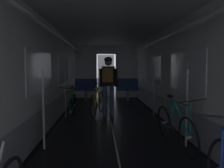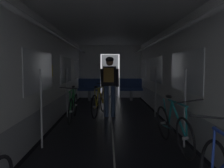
{
  "view_description": "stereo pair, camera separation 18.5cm",
  "coord_description": "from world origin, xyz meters",
  "px_view_note": "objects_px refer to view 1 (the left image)",
  "views": [
    {
      "loc": [
        -0.28,
        -1.99,
        1.44
      ],
      "look_at": [
        0.0,
        3.57,
        1.03
      ],
      "focal_mm": 37.61,
      "sensor_mm": 36.0,
      "label": 1
    },
    {
      "loc": [
        -0.09,
        -2.0,
        1.44
      ],
      "look_at": [
        0.0,
        3.57,
        1.03
      ],
      "focal_mm": 37.61,
      "sensor_mm": 36.0,
      "label": 2
    }
  ],
  "objects_px": {
    "bench_seat_far_left": "(86,87)",
    "bicycle_teal": "(175,126)",
    "person_cyclist_aisle": "(108,80)",
    "bicycle_yellow_in_aisle": "(98,102)",
    "bicycle_green": "(72,106)",
    "bench_seat_far_right": "(127,87)"
  },
  "relations": [
    {
      "from": "bench_seat_far_left",
      "to": "bicycle_teal",
      "type": "xyz_separation_m",
      "value": [
        1.96,
        -6.01,
        -0.19
      ]
    },
    {
      "from": "bench_seat_far_left",
      "to": "bicycle_teal",
      "type": "height_order",
      "value": "bench_seat_far_left"
    },
    {
      "from": "bench_seat_far_right",
      "to": "bicycle_yellow_in_aisle",
      "type": "distance_m",
      "value": 3.36
    },
    {
      "from": "bench_seat_far_left",
      "to": "bench_seat_far_right",
      "type": "relative_size",
      "value": 1.0
    },
    {
      "from": "bench_seat_far_left",
      "to": "bicycle_yellow_in_aisle",
      "type": "relative_size",
      "value": 0.59
    },
    {
      "from": "bench_seat_far_right",
      "to": "bicycle_green",
      "type": "height_order",
      "value": "bench_seat_far_right"
    },
    {
      "from": "bench_seat_far_right",
      "to": "bicycle_green",
      "type": "relative_size",
      "value": 0.58
    },
    {
      "from": "bench_seat_far_left",
      "to": "person_cyclist_aisle",
      "type": "bearing_deg",
      "value": -75.81
    },
    {
      "from": "bicycle_teal",
      "to": "person_cyclist_aisle",
      "type": "distance_m",
      "value": 2.95
    },
    {
      "from": "bench_seat_far_right",
      "to": "bicycle_yellow_in_aisle",
      "type": "xyz_separation_m",
      "value": [
        -1.26,
        -3.11,
        -0.18
      ]
    },
    {
      "from": "person_cyclist_aisle",
      "to": "bicycle_yellow_in_aisle",
      "type": "relative_size",
      "value": 1.04
    },
    {
      "from": "bicycle_green",
      "to": "bicycle_teal",
      "type": "distance_m",
      "value": 3.06
    },
    {
      "from": "bench_seat_far_right",
      "to": "bicycle_yellow_in_aisle",
      "type": "height_order",
      "value": "bench_seat_far_right"
    },
    {
      "from": "bench_seat_far_left",
      "to": "person_cyclist_aisle",
      "type": "height_order",
      "value": "person_cyclist_aisle"
    },
    {
      "from": "bench_seat_far_right",
      "to": "person_cyclist_aisle",
      "type": "distance_m",
      "value": 3.54
    },
    {
      "from": "bench_seat_far_left",
      "to": "person_cyclist_aisle",
      "type": "distance_m",
      "value": 3.51
    },
    {
      "from": "bench_seat_far_left",
      "to": "bicycle_green",
      "type": "height_order",
      "value": "bench_seat_far_left"
    },
    {
      "from": "bench_seat_far_left",
      "to": "bicycle_teal",
      "type": "distance_m",
      "value": 6.33
    },
    {
      "from": "bicycle_green",
      "to": "bench_seat_far_right",
      "type": "bearing_deg",
      "value": 62.83
    },
    {
      "from": "bicycle_teal",
      "to": "person_cyclist_aisle",
      "type": "xyz_separation_m",
      "value": [
        -1.1,
        2.64,
        0.69
      ]
    },
    {
      "from": "bicycle_teal",
      "to": "person_cyclist_aisle",
      "type": "relative_size",
      "value": 0.98
    },
    {
      "from": "bench_seat_far_right",
      "to": "bicycle_green",
      "type": "xyz_separation_m",
      "value": [
        -1.94,
        -3.78,
        -0.18
      ]
    }
  ]
}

